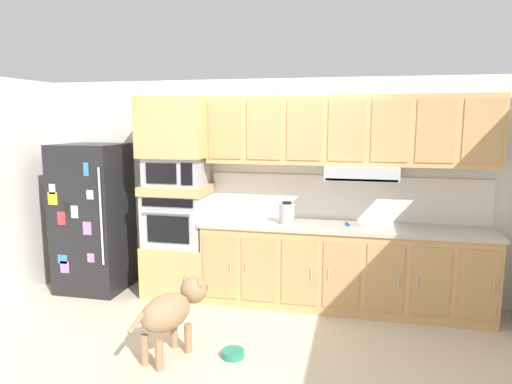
{
  "coord_description": "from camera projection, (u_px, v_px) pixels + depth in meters",
  "views": [
    {
      "loc": [
        1.07,
        -4.22,
        2.05
      ],
      "look_at": [
        0.09,
        0.14,
        1.35
      ],
      "focal_mm": 32.63,
      "sensor_mm": 36.0,
      "label": 1
    }
  ],
  "objects": [
    {
      "name": "backsplash_panel",
      "position": [
        345.0,
        198.0,
        5.24
      ],
      "size": [
        3.1,
        0.02,
        0.5
      ],
      "primitive_type": "cube",
      "color": "silver",
      "rests_on": "countertop_slab"
    },
    {
      "name": "built_in_oven",
      "position": [
        178.0,
        219.0,
        5.41
      ],
      "size": [
        0.7,
        0.62,
        0.6
      ],
      "color": "#A8AAAF",
      "rests_on": "oven_base_cabinet"
    },
    {
      "name": "screwdriver",
      "position": [
        349.0,
        224.0,
        4.99
      ],
      "size": [
        0.16,
        0.15,
        0.03
      ],
      "color": "blue",
      "rests_on": "countertop_slab"
    },
    {
      "name": "refrigerator",
      "position": [
        93.0,
        217.0,
        5.58
      ],
      "size": [
        0.76,
        0.73,
        1.76
      ],
      "color": "black",
      "rests_on": "ground"
    },
    {
      "name": "upper_cabinet_with_hood",
      "position": [
        348.0,
        133.0,
        4.96
      ],
      "size": [
        3.06,
        0.48,
        0.88
      ],
      "color": "tan",
      "rests_on": "backsplash_panel"
    },
    {
      "name": "electric_kettle",
      "position": [
        287.0,
        213.0,
        5.06
      ],
      "size": [
        0.17,
        0.17,
        0.24
      ],
      "color": "#A8AAAF",
      "rests_on": "countertop_slab"
    },
    {
      "name": "dog",
      "position": [
        173.0,
        309.0,
        4.03
      ],
      "size": [
        0.48,
        0.94,
        0.65
      ],
      "rotation": [
        0.0,
        0.0,
        1.22
      ],
      "color": "#997551",
      "rests_on": "ground"
    },
    {
      "name": "microwave",
      "position": [
        177.0,
        171.0,
        5.32
      ],
      "size": [
        0.64,
        0.54,
        0.32
      ],
      "color": "#A8AAAF",
      "rests_on": "appliance_mid_shelf"
    },
    {
      "name": "back_kitchen_wall",
      "position": [
        267.0,
        187.0,
        5.49
      ],
      "size": [
        6.2,
        0.12,
        2.5
      ],
      "primitive_type": "cube",
      "color": "silver",
      "rests_on": "ground"
    },
    {
      "name": "appliance_mid_shelf",
      "position": [
        177.0,
        189.0,
        5.36
      ],
      "size": [
        0.74,
        0.62,
        0.1
      ],
      "primitive_type": "cube",
      "color": "tan",
      "rests_on": "built_in_oven"
    },
    {
      "name": "oven_base_cabinet",
      "position": [
        179.0,
        268.0,
        5.51
      ],
      "size": [
        0.74,
        0.62,
        0.6
      ],
      "primitive_type": "cube",
      "color": "tan",
      "rests_on": "ground"
    },
    {
      "name": "dog_food_bowl",
      "position": [
        233.0,
        353.0,
        4.04
      ],
      "size": [
        0.2,
        0.2,
        0.06
      ],
      "color": "#267F66",
      "rests_on": "ground"
    },
    {
      "name": "lower_cabinet_run",
      "position": [
        342.0,
        268.0,
        5.07
      ],
      "size": [
        3.06,
        0.63,
        0.88
      ],
      "color": "tan",
      "rests_on": "ground"
    },
    {
      "name": "ground_plane",
      "position": [
        244.0,
        327.0,
        4.62
      ],
      "size": [
        9.6,
        9.6,
        0.0
      ],
      "primitive_type": "plane",
      "color": "beige"
    },
    {
      "name": "countertop_slab",
      "position": [
        343.0,
        227.0,
        5.0
      ],
      "size": [
        3.1,
        0.64,
        0.04
      ],
      "primitive_type": "cube",
      "color": "#BCB2A3",
      "rests_on": "lower_cabinet_run"
    },
    {
      "name": "appliance_upper_cabinet",
      "position": [
        176.0,
        127.0,
        5.25
      ],
      "size": [
        0.74,
        0.62,
        0.68
      ],
      "primitive_type": "cube",
      "color": "tan",
      "rests_on": "microwave"
    }
  ]
}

